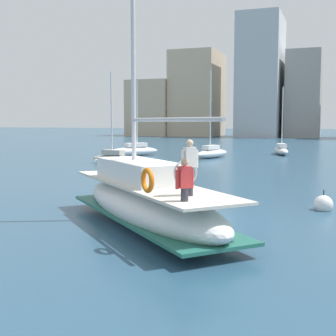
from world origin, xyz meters
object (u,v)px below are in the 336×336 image
(main_sailboat, at_px, (147,200))
(moored_sloop_far, at_px, (115,158))
(moored_sloop_near, at_px, (212,152))
(mooring_buoy, at_px, (323,205))
(moored_catamaran, at_px, (134,150))
(moored_cutter_left, at_px, (281,150))

(main_sailboat, bearing_deg, moored_sloop_far, 119.12)
(moored_sloop_near, distance_m, mooring_buoy, 26.26)
(moored_catamaran, bearing_deg, moored_sloop_near, 2.88)
(main_sailboat, height_order, moored_catamaran, main_sailboat)
(main_sailboat, xyz_separation_m, mooring_buoy, (5.58, 4.98, -0.68))
(moored_sloop_near, bearing_deg, moored_sloop_far, -123.55)
(moored_sloop_far, distance_m, moored_cutter_left, 19.54)
(moored_cutter_left, distance_m, mooring_buoy, 30.96)
(main_sailboat, xyz_separation_m, moored_cutter_left, (0.66, 35.55, -0.38))
(moored_sloop_near, bearing_deg, moored_catamaran, -177.12)
(moored_sloop_near, relative_size, moored_sloop_far, 1.11)
(moored_catamaran, xyz_separation_m, mooring_buoy, (18.84, -23.55, -0.37))
(moored_sloop_far, bearing_deg, mooring_buoy, -41.91)
(moored_sloop_near, height_order, moored_sloop_far, moored_sloop_near)
(main_sailboat, distance_m, moored_cutter_left, 35.56)
(main_sailboat, distance_m, mooring_buoy, 7.51)
(moored_cutter_left, bearing_deg, mooring_buoy, -80.87)
(moored_sloop_near, xyz_separation_m, moored_sloop_far, (-5.95, -8.98, -0.04))
(main_sailboat, relative_size, moored_cutter_left, 1.86)
(moored_sloop_near, distance_m, moored_sloop_far, 10.78)
(main_sailboat, distance_m, moored_catamaran, 31.47)
(main_sailboat, distance_m, moored_sloop_far, 22.85)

